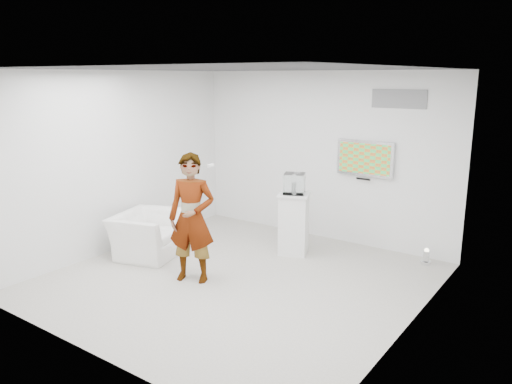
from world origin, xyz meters
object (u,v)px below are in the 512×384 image
person (192,218)px  armchair (148,234)px  pedestal (294,224)px  tv (365,158)px  floor_uplight (426,257)px

person → armchair: person is taller
pedestal → tv: bearing=52.4°
floor_uplight → tv: bearing=168.5°
tv → floor_uplight: 1.88m
pedestal → floor_uplight: pedestal is taller
tv → pedestal: size_ratio=0.97×
tv → person: size_ratio=0.54×
tv → person: 3.21m
person → pedestal: size_ratio=1.82×
pedestal → floor_uplight: size_ratio=4.12×
pedestal → floor_uplight: 2.16m
tv → floor_uplight: (1.21, -0.25, -1.43)m
person → pedestal: bearing=49.3°
person → floor_uplight: size_ratio=7.49×
person → tv: bearing=41.7°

